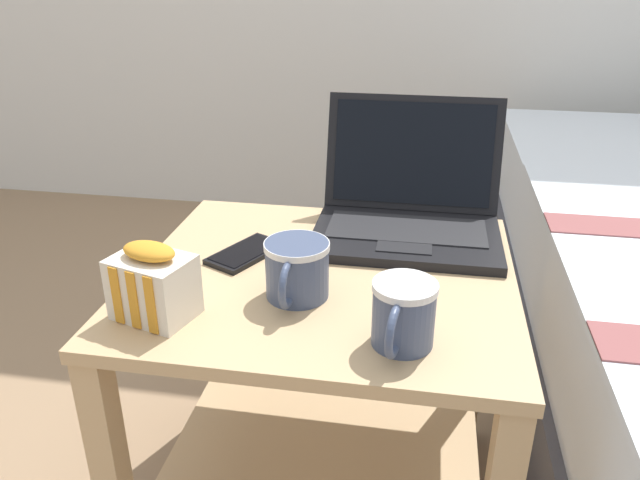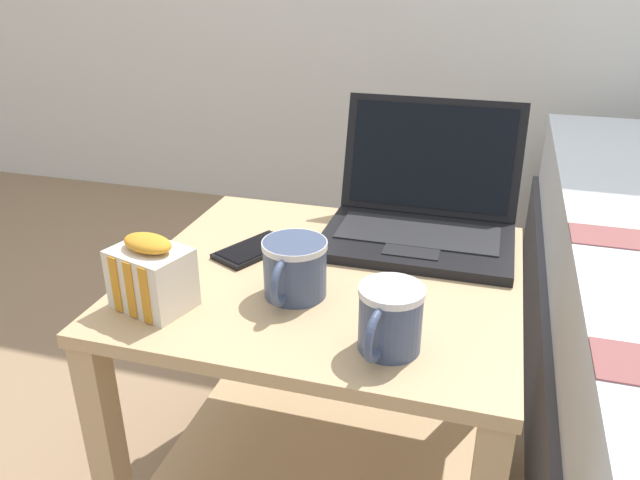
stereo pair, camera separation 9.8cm
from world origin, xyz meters
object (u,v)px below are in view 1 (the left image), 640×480
snack_bag (153,284)px  mug_front_left (403,312)px  mug_front_right (297,267)px  laptop (408,208)px  cell_phone (246,253)px

snack_bag → mug_front_left: bearing=-2.1°
mug_front_left → snack_bag: (-0.36, 0.01, 0.00)m
mug_front_right → snack_bag: 0.21m
laptop → snack_bag: (-0.35, -0.37, 0.00)m
laptop → snack_bag: laptop is taller
laptop → cell_phone: laptop is taller
cell_phone → laptop: bearing=29.3°
laptop → mug_front_left: 0.39m
snack_bag → cell_phone: 0.24m
mug_front_left → snack_bag: 0.36m
mug_front_right → snack_bag: size_ratio=1.07×
laptop → snack_bag: 0.51m
laptop → mug_front_left: (0.01, -0.39, 0.00)m
laptop → cell_phone: 0.32m
mug_front_right → cell_phone: (-0.12, 0.13, -0.05)m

